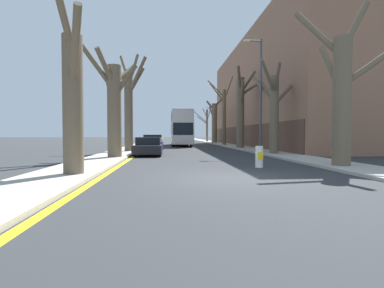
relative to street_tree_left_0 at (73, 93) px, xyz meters
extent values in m
plane|color=#2B2D30|center=(5.31, -0.74, -2.89)|extent=(300.00, 300.00, 0.00)
cube|color=#A39E93|center=(-0.45, 49.26, -2.83)|extent=(2.45, 120.00, 0.12)
cube|color=#A39E93|center=(11.08, 49.26, -2.83)|extent=(2.45, 120.00, 0.12)
cube|color=#93664C|center=(17.30, 26.58, 3.72)|extent=(10.00, 36.55, 13.21)
cube|color=brown|center=(12.28, 26.58, -1.64)|extent=(0.12, 35.81, 2.50)
cube|color=yellow|center=(0.95, 49.26, -2.88)|extent=(0.24, 120.00, 0.01)
cylinder|color=brown|center=(-0.01, 0.06, -0.46)|extent=(0.68, 0.68, 4.86)
cylinder|color=brown|center=(0.39, -0.96, 1.21)|extent=(1.08, 2.28, 2.14)
cylinder|color=brown|center=(-0.02, -1.05, 2.61)|extent=(0.24, 2.39, 2.40)
cylinder|color=brown|center=(-0.15, 0.88, 0.68)|extent=(0.54, 1.83, 1.64)
cylinder|color=brown|center=(-0.10, 0.77, 2.16)|extent=(0.44, 1.64, 1.89)
cylinder|color=brown|center=(0.01, 7.83, -0.08)|extent=(0.84, 0.84, 5.62)
cylinder|color=brown|center=(-0.33, 7.11, 2.41)|extent=(1.04, 1.76, 2.12)
cylinder|color=brown|center=(-0.94, 7.47, 2.62)|extent=(2.23, 1.08, 2.91)
cylinder|color=brown|center=(0.63, 7.96, 1.84)|extent=(1.54, 0.60, 2.09)
cylinder|color=brown|center=(0.50, 8.57, 2.32)|extent=(1.32, 1.80, 1.56)
cylinder|color=brown|center=(-0.34, 8.31, 1.45)|extent=(1.08, 1.33, 2.01)
cylinder|color=brown|center=(0.00, 14.41, 0.48)|extent=(0.70, 0.70, 6.75)
cylinder|color=brown|center=(-0.41, 15.19, 4.17)|extent=(1.13, 1.83, 2.45)
cylinder|color=brown|center=(0.66, 13.86, 2.83)|extent=(1.63, 1.41, 2.16)
cylinder|color=brown|center=(0.30, 15.16, 3.94)|extent=(0.91, 1.78, 3.19)
cylinder|color=brown|center=(0.78, 13.40, 3.18)|extent=(1.87, 2.31, 2.76)
cylinder|color=brown|center=(10.78, 1.93, -0.05)|extent=(0.76, 0.76, 5.67)
cylinder|color=brown|center=(10.73, 2.73, 1.53)|extent=(0.37, 1.85, 2.65)
cylinder|color=brown|center=(11.93, 1.76, 1.54)|extent=(2.48, 0.61, 1.87)
cylinder|color=brown|center=(9.99, 2.50, 3.05)|extent=(1.90, 1.48, 2.41)
cylinder|color=brown|center=(11.36, 1.99, 3.31)|extent=(1.42, 0.42, 2.21)
cylinder|color=brown|center=(10.80, 10.36, -0.07)|extent=(0.64, 0.64, 5.64)
cylinder|color=brown|center=(10.59, 11.45, 2.06)|extent=(0.65, 2.34, 1.62)
cylinder|color=brown|center=(10.08, 9.54, 2.48)|extent=(1.71, 1.90, 2.14)
cylinder|color=brown|center=(10.68, 9.54, 2.38)|extent=(0.48, 1.84, 2.06)
cylinder|color=brown|center=(10.43, 11.79, 1.99)|extent=(0.98, 3.05, 2.50)
cylinder|color=brown|center=(11.50, 10.56, 1.41)|extent=(1.61, 0.64, 1.63)
cylinder|color=brown|center=(10.58, 19.58, 0.74)|extent=(0.79, 0.79, 7.25)
cylinder|color=brown|center=(11.08, 18.73, 3.71)|extent=(1.34, 2.02, 2.14)
cylinder|color=brown|center=(10.20, 18.52, 4.08)|extent=(1.08, 2.40, 2.23)
cylinder|color=brown|center=(10.53, 18.87, 2.59)|extent=(0.39, 1.69, 2.66)
cylinder|color=brown|center=(11.47, 19.24, 3.18)|extent=(2.03, 0.99, 1.43)
cylinder|color=brown|center=(10.65, 28.87, 0.82)|extent=(0.46, 0.46, 7.41)
cylinder|color=brown|center=(9.69, 28.77, 4.06)|extent=(2.07, 0.37, 2.55)
cylinder|color=brown|center=(9.61, 29.25, 4.69)|extent=(2.26, 0.95, 2.41)
cylinder|color=brown|center=(11.04, 28.06, 4.52)|extent=(0.97, 1.82, 3.07)
cylinder|color=brown|center=(10.71, 29.32, 3.75)|extent=(0.28, 1.06, 1.70)
cylinder|color=brown|center=(10.82, 38.38, 0.38)|extent=(0.89, 0.89, 6.54)
cylinder|color=brown|center=(10.56, 39.51, 2.11)|extent=(0.87, 2.55, 2.56)
cylinder|color=brown|center=(11.69, 39.58, 4.03)|extent=(2.10, 2.71, 2.03)
cylinder|color=brown|center=(10.17, 38.33, 3.27)|extent=(1.56, 0.43, 1.76)
cylinder|color=brown|center=(10.76, 47.43, 0.27)|extent=(0.41, 0.41, 6.32)
cylinder|color=brown|center=(10.98, 47.02, 2.16)|extent=(0.61, 0.99, 1.90)
cylinder|color=brown|center=(9.71, 46.89, 1.35)|extent=(2.23, 1.23, 1.57)
cylinder|color=brown|center=(9.38, 47.25, 2.02)|extent=(2.88, 0.50, 2.41)
cylinder|color=brown|center=(10.92, 48.60, 3.01)|extent=(0.46, 2.45, 2.32)
cylinder|color=brown|center=(10.32, 47.35, 2.76)|extent=(1.03, 0.33, 1.86)
cube|color=silver|center=(4.88, 28.57, -1.28)|extent=(2.50, 11.73, 2.52)
cube|color=silver|center=(4.88, 28.57, 0.66)|extent=(2.45, 11.50, 1.34)
cube|color=#B8B1A9|center=(4.88, 28.57, 1.39)|extent=(2.45, 11.50, 0.12)
cube|color=black|center=(4.88, 28.57, -0.79)|extent=(2.53, 10.33, 1.31)
cube|color=black|center=(4.88, 28.57, 0.73)|extent=(2.53, 10.33, 1.02)
cube|color=black|center=(4.88, 22.72, -0.79)|extent=(2.25, 0.06, 1.38)
cylinder|color=black|center=(3.80, 25.05, -2.34)|extent=(0.30, 1.10, 1.10)
cylinder|color=black|center=(5.97, 25.05, -2.34)|extent=(0.30, 1.10, 1.10)
cylinder|color=black|center=(3.80, 31.86, -2.34)|extent=(0.30, 1.10, 1.10)
cylinder|color=black|center=(5.97, 31.86, -2.34)|extent=(0.30, 1.10, 1.10)
cube|color=black|center=(1.86, 10.51, -2.43)|extent=(1.87, 4.12, 0.56)
cube|color=black|center=(1.86, 10.76, -1.88)|extent=(1.65, 2.14, 0.54)
cylinder|color=black|center=(1.03, 9.27, -2.58)|extent=(0.20, 0.61, 0.61)
cylinder|color=black|center=(2.69, 9.27, -2.58)|extent=(0.20, 0.61, 0.61)
cylinder|color=black|center=(1.03, 11.75, -2.58)|extent=(0.20, 0.61, 0.61)
cylinder|color=black|center=(2.69, 11.75, -2.58)|extent=(0.20, 0.61, 0.61)
cube|color=navy|center=(1.86, 16.41, -2.38)|extent=(1.77, 4.18, 0.66)
cube|color=black|center=(1.86, 16.66, -1.75)|extent=(1.55, 2.17, 0.61)
cylinder|color=black|center=(1.09, 15.15, -2.56)|extent=(0.20, 0.66, 0.66)
cylinder|color=black|center=(2.63, 15.15, -2.56)|extent=(0.20, 0.66, 0.66)
cylinder|color=black|center=(1.09, 17.66, -2.56)|extent=(0.20, 0.66, 0.66)
cylinder|color=black|center=(2.63, 17.66, -2.56)|extent=(0.20, 0.66, 0.66)
cylinder|color=#4C4F54|center=(10.22, 11.67, 1.43)|extent=(0.16, 0.16, 8.64)
cylinder|color=#4C4F54|center=(9.67, 11.67, 5.60)|extent=(1.10, 0.11, 0.11)
cube|color=beige|center=(9.12, 11.67, 5.60)|extent=(0.44, 0.20, 0.16)
cylinder|color=white|center=(7.28, 2.43, -2.41)|extent=(0.34, 0.34, 0.95)
cube|color=yellow|center=(7.28, 2.26, -2.36)|extent=(0.24, 0.01, 0.34)
camera|label=1|loc=(3.27, -10.55, -1.42)|focal=28.00mm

